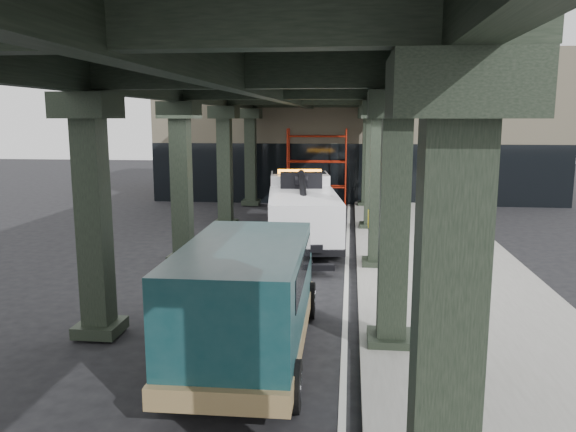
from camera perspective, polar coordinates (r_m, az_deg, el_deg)
The scene contains 8 objects.
ground at distance 15.44m, azimuth -0.43°, elevation -7.08°, with size 90.00×90.00×0.00m, color black.
sidewalk at distance 17.46m, azimuth 15.27°, elevation -5.17°, with size 5.00×40.00×0.15m, color gray.
lane_stripe at distance 17.26m, azimuth 6.00°, elevation -5.28°, with size 0.12×38.00×0.01m, color silver.
viaduct at distance 16.83m, azimuth -1.01°, elevation 13.14°, with size 7.40×32.00×6.40m.
building at distance 34.67m, azimuth 6.88°, elevation 8.97°, with size 22.00×10.00×8.00m, color #C6B793.
scaffolding at distance 29.46m, azimuth 2.96°, elevation 5.20°, with size 3.08×0.88×4.00m.
tow_truck at distance 20.59m, azimuth 1.36°, elevation 0.91°, with size 3.23×8.30×2.66m.
towed_van at distance 10.54m, azimuth -4.12°, elevation -8.18°, with size 2.36×5.72×2.31m.
Camera 1 is at (1.76, -14.66, 4.50)m, focal length 35.00 mm.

